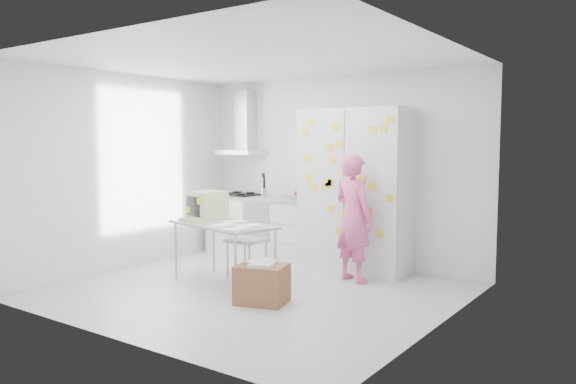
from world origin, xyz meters
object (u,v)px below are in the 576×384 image
Objects in this scene: chair at (251,233)px; cardboard_box at (262,283)px; desk at (213,213)px; person at (354,218)px.

chair is 1.58× the size of cardboard_box.
cardboard_box is at bearing -9.27° from desk.
desk reaches higher than chair.
person is at bearing 76.83° from cardboard_box.
desk is 1.41m from cardboard_box.
desk is at bearing 51.12° from person.
person reaches higher than chair.
person is 2.59× the size of cardboard_box.
chair is 1.38m from cardboard_box.
desk is (-1.50, -0.96, 0.05)m from person.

